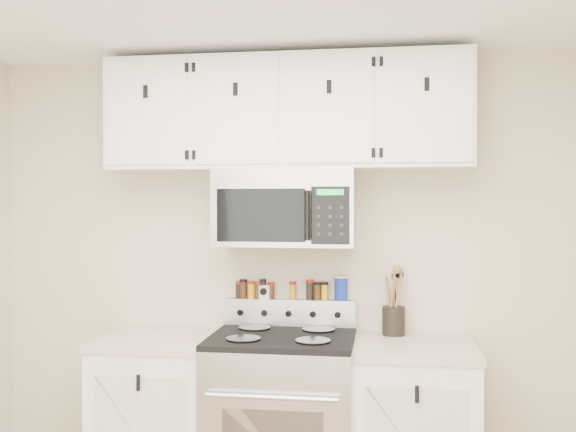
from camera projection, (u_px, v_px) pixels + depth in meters
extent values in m
cube|color=#C2B791|center=(291.00, 273.00, 3.73)|extent=(3.50, 0.01, 2.50)
cube|color=#B7B7BA|center=(282.00, 426.00, 3.43)|extent=(0.76, 0.65, 0.92)
cube|color=black|center=(282.00, 338.00, 3.42)|extent=(0.76, 0.65, 0.03)
cube|color=#B7B7BA|center=(290.00, 312.00, 3.70)|extent=(0.76, 0.08, 0.15)
cylinder|color=black|center=(243.00, 339.00, 3.29)|extent=(0.18, 0.18, 0.01)
cylinder|color=black|center=(313.00, 341.00, 3.24)|extent=(0.18, 0.18, 0.01)
cylinder|color=black|center=(255.00, 328.00, 3.59)|extent=(0.18, 0.18, 0.01)
cylinder|color=black|center=(319.00, 330.00, 3.54)|extent=(0.18, 0.18, 0.01)
cube|color=white|center=(160.00, 422.00, 3.55)|extent=(0.62, 0.60, 0.88)
cube|color=#BAA68E|center=(160.00, 339.00, 3.54)|extent=(0.64, 0.62, 0.04)
cube|color=#BAA68E|center=(414.00, 347.00, 3.34)|extent=(0.64, 0.62, 0.04)
cube|color=#9E9EA3|center=(286.00, 208.00, 3.54)|extent=(0.76, 0.38, 0.42)
cube|color=#B7B7BA|center=(280.00, 175.00, 3.34)|extent=(0.73, 0.01, 0.08)
cube|color=black|center=(261.00, 215.00, 3.36)|extent=(0.47, 0.01, 0.28)
cube|color=black|center=(330.00, 215.00, 3.31)|extent=(0.20, 0.01, 0.30)
cylinder|color=black|center=(307.00, 216.00, 3.29)|extent=(0.03, 0.03, 0.26)
cube|color=white|center=(287.00, 114.00, 3.55)|extent=(2.00, 0.33, 0.62)
cube|color=white|center=(146.00, 112.00, 3.49)|extent=(0.46, 0.01, 0.57)
cube|color=black|center=(145.00, 91.00, 3.48)|extent=(0.02, 0.01, 0.07)
cube|color=white|center=(236.00, 110.00, 3.42)|extent=(0.46, 0.01, 0.57)
cube|color=black|center=(235.00, 89.00, 3.41)|extent=(0.03, 0.01, 0.07)
cube|color=white|center=(329.00, 108.00, 3.35)|extent=(0.46, 0.01, 0.57)
cube|color=black|center=(329.00, 87.00, 3.34)|extent=(0.03, 0.01, 0.07)
cube|color=white|center=(427.00, 106.00, 3.28)|extent=(0.46, 0.01, 0.57)
cube|color=black|center=(427.00, 84.00, 3.27)|extent=(0.02, 0.01, 0.07)
cylinder|color=black|center=(394.00, 321.00, 3.57)|extent=(0.13, 0.13, 0.16)
cylinder|color=olive|center=(394.00, 299.00, 3.56)|extent=(0.01, 0.01, 0.29)
cylinder|color=olive|center=(398.00, 298.00, 3.55)|extent=(0.01, 0.01, 0.32)
cylinder|color=olive|center=(390.00, 301.00, 3.58)|extent=(0.01, 0.01, 0.27)
cylinder|color=black|center=(395.00, 300.00, 3.58)|extent=(0.01, 0.01, 0.28)
cylinder|color=olive|center=(392.00, 299.00, 3.54)|extent=(0.01, 0.01, 0.31)
cube|color=silver|center=(264.00, 292.00, 3.72)|extent=(0.09, 0.08, 0.08)
cylinder|color=#162D9B|center=(341.00, 289.00, 3.65)|extent=(0.07, 0.07, 0.13)
cylinder|color=white|center=(341.00, 277.00, 3.65)|extent=(0.08, 0.08, 0.01)
cylinder|color=black|center=(239.00, 291.00, 3.74)|extent=(0.04, 0.04, 0.08)
cylinder|color=#9A140B|center=(239.00, 283.00, 3.74)|extent=(0.04, 0.04, 0.02)
cylinder|color=#411F0F|center=(243.00, 290.00, 3.74)|extent=(0.04, 0.04, 0.09)
cylinder|color=black|center=(243.00, 281.00, 3.73)|extent=(0.04, 0.04, 0.02)
cylinder|color=orange|center=(251.00, 291.00, 3.73)|extent=(0.04, 0.04, 0.08)
cylinder|color=#A51D0C|center=(251.00, 283.00, 3.73)|extent=(0.04, 0.04, 0.02)
cylinder|color=#3F240F|center=(258.00, 292.00, 3.72)|extent=(0.04, 0.04, 0.08)
cylinder|color=#AF170D|center=(258.00, 283.00, 3.72)|extent=(0.04, 0.04, 0.02)
cylinder|color=black|center=(263.00, 290.00, 3.72)|extent=(0.04, 0.04, 0.10)
cylinder|color=black|center=(263.00, 280.00, 3.72)|extent=(0.04, 0.04, 0.02)
cylinder|color=#3E220E|center=(271.00, 292.00, 3.71)|extent=(0.04, 0.04, 0.08)
cylinder|color=#AD0F0D|center=(271.00, 284.00, 3.71)|extent=(0.04, 0.04, 0.02)
cylinder|color=#C78417|center=(293.00, 292.00, 3.69)|extent=(0.04, 0.04, 0.09)
cylinder|color=maroon|center=(293.00, 283.00, 3.69)|extent=(0.04, 0.04, 0.02)
cylinder|color=black|center=(310.00, 291.00, 3.68)|extent=(0.04, 0.04, 0.10)
cylinder|color=#AD0E0D|center=(310.00, 281.00, 3.68)|extent=(0.04, 0.04, 0.02)
cylinder|color=#472A11|center=(317.00, 292.00, 3.67)|extent=(0.04, 0.04, 0.09)
cylinder|color=black|center=(317.00, 284.00, 3.67)|extent=(0.04, 0.04, 0.02)
cylinder|color=gold|center=(325.00, 292.00, 3.67)|extent=(0.04, 0.04, 0.09)
cylinder|color=black|center=(325.00, 283.00, 3.67)|extent=(0.04, 0.04, 0.02)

